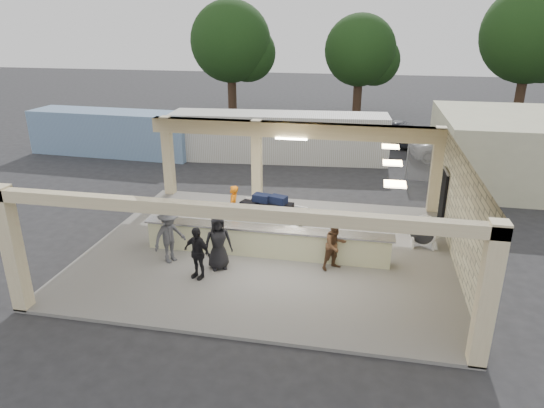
% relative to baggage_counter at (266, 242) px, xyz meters
% --- Properties ---
extents(ground, '(120.00, 120.00, 0.00)m').
position_rel_baggage_counter_xyz_m(ground, '(0.00, 0.50, -0.59)').
color(ground, '#242426').
rests_on(ground, ground).
extents(pavilion, '(12.01, 10.00, 3.55)m').
position_rel_baggage_counter_xyz_m(pavilion, '(0.21, 1.16, 0.76)').
color(pavilion, slate).
rests_on(pavilion, ground).
extents(baggage_counter, '(8.20, 0.58, 0.98)m').
position_rel_baggage_counter_xyz_m(baggage_counter, '(0.00, 0.00, 0.00)').
color(baggage_counter, beige).
rests_on(baggage_counter, pavilion).
extents(luggage_cart, '(2.85, 2.15, 1.48)m').
position_rel_baggage_counter_xyz_m(luggage_cart, '(-0.35, 1.73, 0.31)').
color(luggage_cart, white).
rests_on(luggage_cart, pavilion).
extents(drum_fan, '(1.03, 0.80, 1.11)m').
position_rel_baggage_counter_xyz_m(drum_fan, '(5.13, 1.68, 0.11)').
color(drum_fan, white).
rests_on(drum_fan, pavilion).
extents(baggage_handler, '(0.34, 0.62, 1.68)m').
position_rel_baggage_counter_xyz_m(baggage_handler, '(-1.62, 1.89, 0.35)').
color(baggage_handler, orange).
rests_on(baggage_handler, pavilion).
extents(passenger_a, '(0.82, 0.76, 1.61)m').
position_rel_baggage_counter_xyz_m(passenger_a, '(2.28, -0.50, 0.32)').
color(passenger_a, brown).
rests_on(passenger_a, pavilion).
extents(passenger_b, '(1.02, 0.66, 1.63)m').
position_rel_baggage_counter_xyz_m(passenger_b, '(-1.70, -1.84, 0.33)').
color(passenger_b, black).
rests_on(passenger_b, pavilion).
extents(passenger_c, '(0.95, 1.19, 1.78)m').
position_rel_baggage_counter_xyz_m(passenger_c, '(-2.90, -1.03, 0.40)').
color(passenger_c, '#434448').
rests_on(passenger_c, pavilion).
extents(passenger_d, '(0.92, 0.71, 1.76)m').
position_rel_baggage_counter_xyz_m(passenger_d, '(-1.26, -1.15, 0.39)').
color(passenger_d, black).
rests_on(passenger_d, pavilion).
extents(car_white_a, '(5.09, 2.95, 1.38)m').
position_rel_baggage_counter_xyz_m(car_white_a, '(7.93, 13.93, 0.10)').
color(car_white_a, white).
rests_on(car_white_a, ground).
extents(car_dark, '(4.89, 2.76, 1.54)m').
position_rel_baggage_counter_xyz_m(car_dark, '(5.09, 16.16, 0.18)').
color(car_dark, black).
rests_on(car_dark, ground).
extents(container_white, '(12.13, 3.36, 2.59)m').
position_rel_baggage_counter_xyz_m(container_white, '(-1.84, 12.09, 0.71)').
color(container_white, silver).
rests_on(container_white, ground).
extents(container_blue, '(9.73, 2.75, 2.51)m').
position_rel_baggage_counter_xyz_m(container_blue, '(-11.53, 11.42, 0.67)').
color(container_blue, '#7297B6').
rests_on(container_blue, ground).
extents(fence, '(12.06, 0.06, 2.03)m').
position_rel_baggage_counter_xyz_m(fence, '(11.00, 9.50, 0.47)').
color(fence, gray).
rests_on(fence, ground).
extents(tree_left, '(6.60, 6.30, 9.00)m').
position_rel_baggage_counter_xyz_m(tree_left, '(-7.68, 24.66, 5.00)').
color(tree_left, '#382619').
rests_on(tree_left, ground).
extents(tree_mid, '(6.00, 5.60, 8.00)m').
position_rel_baggage_counter_xyz_m(tree_mid, '(2.32, 26.66, 4.38)').
color(tree_mid, '#382619').
rests_on(tree_mid, ground).
extents(tree_right, '(7.20, 7.00, 10.00)m').
position_rel_baggage_counter_xyz_m(tree_right, '(14.32, 25.66, 5.63)').
color(tree_right, '#382619').
rests_on(tree_right, ground).
extents(adjacent_building, '(6.00, 8.00, 3.20)m').
position_rel_baggage_counter_xyz_m(adjacent_building, '(9.50, 10.50, 1.01)').
color(adjacent_building, beige).
rests_on(adjacent_building, ground).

